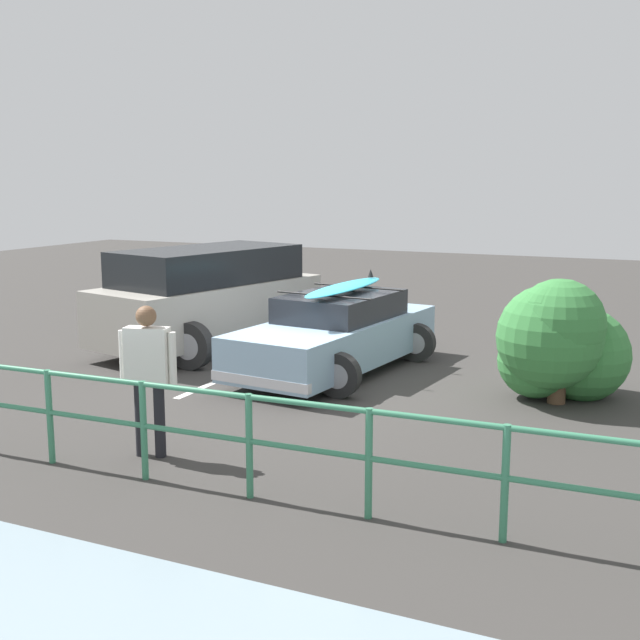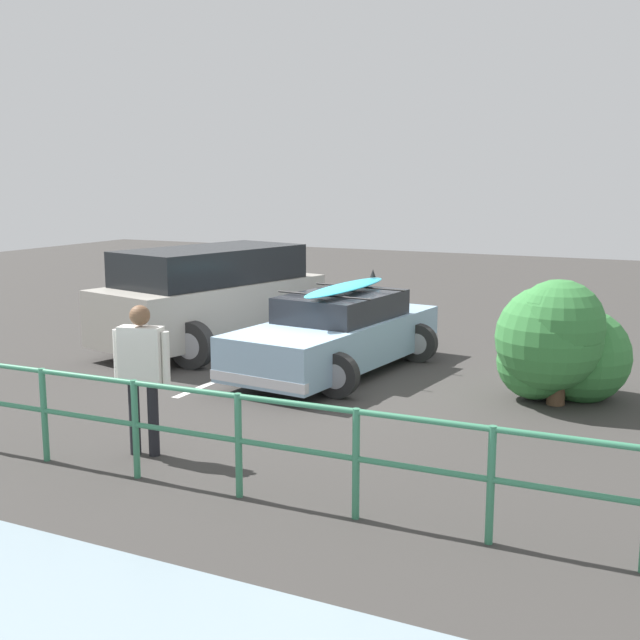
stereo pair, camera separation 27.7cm
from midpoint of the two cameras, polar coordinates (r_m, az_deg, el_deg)
name	(u,v)px [view 1 (the left image)]	position (r m, az deg, el deg)	size (l,w,h in m)	color
ground_plane	(314,381)	(12.55, -1.03, -4.37)	(44.00, 44.00, 0.02)	#383533
parking_stripe	(260,363)	(13.76, -4.88, -3.07)	(4.96, 0.12, 0.00)	silver
sedan_car	(337,334)	(13.03, 0.58, -0.97)	(2.60, 4.53, 1.55)	#8CADC6
suv_car	(209,297)	(14.85, -8.43, 1.62)	(3.20, 4.73, 1.87)	#9E998E
person_bystander	(148,367)	(9.18, -12.98, -3.27)	(0.66, 0.30, 1.73)	black
railing_fence	(249,431)	(7.93, -6.08, -7.85)	(7.52, 0.26, 1.06)	#387F5B
bush_near_left	(559,342)	(11.67, 15.97, -1.49)	(1.80, 1.97, 1.84)	brown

